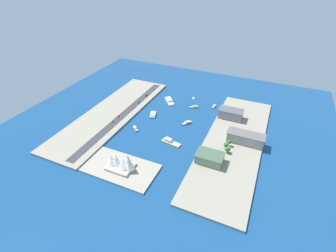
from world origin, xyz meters
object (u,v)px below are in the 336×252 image
at_px(ferry_white_commuter, 169,101).
at_px(suv_black, 147,95).
at_px(water_taxi_orange, 194,107).
at_px(opera_landmark, 121,163).
at_px(sailboat_small_white, 194,98).
at_px(taxi_yellow_cab, 112,121).
at_px(terminal_long_green, 210,158).
at_px(catamaran_blue, 153,115).
at_px(hatchback_blue, 139,102).
at_px(warehouse_low_gray, 231,114).
at_px(traffic_light_waterfront, 133,108).
at_px(ferry_yellow_fast, 170,142).
at_px(pickup_red, 118,116).
at_px(yacht_sleek_gray, 214,106).
at_px(tugboat_red, 187,123).
at_px(patrol_launch_navy, 135,128).
at_px(carpark_squat_concrete, 246,138).

height_order(ferry_white_commuter, suv_black, ferry_white_commuter).
relative_size(water_taxi_orange, opera_landmark, 0.40).
xyz_separation_m(sailboat_small_white, taxi_yellow_cab, (80.77, 118.31, 2.74)).
bearing_deg(terminal_long_green, ferry_white_commuter, -48.91).
height_order(catamaran_blue, hatchback_blue, hatchback_blue).
bearing_deg(opera_landmark, sailboat_small_white, -95.41).
bearing_deg(catamaran_blue, taxi_yellow_cab, 45.04).
height_order(terminal_long_green, opera_landmark, opera_landmark).
distance_m(catamaran_blue, opera_landmark, 117.97).
bearing_deg(water_taxi_orange, warehouse_low_gray, 170.11).
xyz_separation_m(traffic_light_waterfront, opera_landmark, (-52.39, 114.08, 2.89)).
distance_m(ferry_yellow_fast, terminal_long_green, 58.05).
distance_m(ferry_yellow_fast, pickup_red, 96.39).
bearing_deg(sailboat_small_white, yacht_sleek_gray, 160.84).
height_order(tugboat_red, suv_black, suv_black).
height_order(yacht_sleek_gray, traffic_light_waterfront, traffic_light_waterfront).
relative_size(catamaran_blue, opera_landmark, 0.57).
relative_size(water_taxi_orange, pickup_red, 2.98).
bearing_deg(water_taxi_orange, suv_black, -0.85).
xyz_separation_m(sailboat_small_white, traffic_light_waterfront, (70.51, 77.37, 6.11)).
distance_m(warehouse_low_gray, suv_black, 145.09).
bearing_deg(taxi_yellow_cab, catamaran_blue, -134.96).
relative_size(terminal_long_green, opera_landmark, 0.86).
distance_m(ferry_yellow_fast, sailboat_small_white, 126.90).
xyz_separation_m(patrol_launch_navy, yacht_sleek_gray, (-82.78, -104.21, -0.04)).
xyz_separation_m(ferry_yellow_fast, traffic_light_waterfront, (83.15, -48.90, 4.97)).
height_order(sailboat_small_white, carpark_squat_concrete, carpark_squat_concrete).
height_order(carpark_squat_concrete, suv_black, carpark_squat_concrete).
height_order(warehouse_low_gray, hatchback_blue, warehouse_low_gray).
bearing_deg(ferry_white_commuter, taxi_yellow_cab, 62.28).
bearing_deg(ferry_white_commuter, terminal_long_green, 131.09).
bearing_deg(pickup_red, sailboat_small_white, -128.06).
bearing_deg(yacht_sleek_gray, traffic_light_waterfront, 30.24).
height_order(carpark_squat_concrete, opera_landmark, opera_landmark).
bearing_deg(sailboat_small_white, suv_black, 19.90).
relative_size(patrol_launch_navy, water_taxi_orange, 0.83).
relative_size(ferry_white_commuter, opera_landmark, 0.73).
bearing_deg(ferry_yellow_fast, traffic_light_waterfront, -30.46).
bearing_deg(patrol_launch_navy, suv_black, -71.10).
bearing_deg(catamaran_blue, warehouse_low_gray, -161.08).
bearing_deg(opera_landmark, warehouse_low_gray, -119.87).
bearing_deg(traffic_light_waterfront, pickup_red, 68.10).
bearing_deg(opera_landmark, pickup_red, -54.47).
height_order(tugboat_red, traffic_light_waterfront, traffic_light_waterfront).
relative_size(hatchback_blue, traffic_light_waterfront, 0.68).
distance_m(warehouse_low_gray, traffic_light_waterfront, 145.49).
bearing_deg(patrol_launch_navy, water_taxi_orange, -121.63).
relative_size(patrol_launch_navy, ferry_white_commuter, 0.45).
xyz_separation_m(sailboat_small_white, pickup_red, (80.99, 103.42, 2.68)).
xyz_separation_m(water_taxi_orange, terminal_long_green, (-56.90, 113.72, 6.64)).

